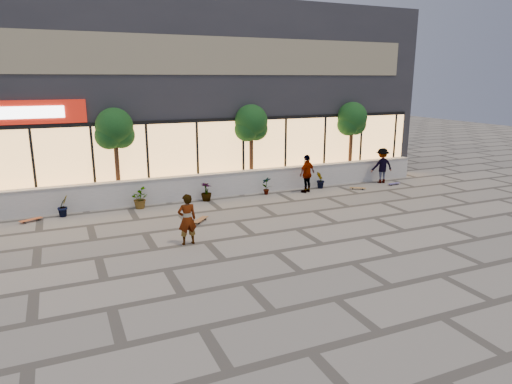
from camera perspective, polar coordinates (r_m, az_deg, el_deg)
name	(u,v)px	position (r m, az deg, el deg)	size (l,w,h in m)	color
ground	(275,252)	(13.77, 2.41, -7.48)	(80.00, 80.00, 0.00)	gray
planter_wall	(205,186)	(19.86, -6.44, 0.77)	(22.00, 0.42, 1.04)	silver
retail_building	(171,94)	(24.65, -10.57, 11.92)	(24.00, 9.17, 8.50)	#25262B
shrub_b	(63,206)	(18.54, -22.97, -1.62)	(0.45, 0.36, 0.81)	#113614
shrub_c	(139,198)	(18.74, -14.42, -0.77)	(0.73, 0.63, 0.81)	#113614
shrub_d	(206,192)	(19.35, -6.23, 0.06)	(0.45, 0.45, 0.81)	#113614
shrub_e	(266,186)	(20.33, 1.31, 0.82)	(0.43, 0.29, 0.81)	#113614
shrub_f	(320,180)	(21.63, 8.06, 1.48)	(0.45, 0.36, 0.81)	#113614
tree_midwest	(115,131)	(19.43, -17.25, 7.31)	(1.60, 1.50, 3.92)	#4B2B1A
tree_mideast	(251,125)	(20.96, -0.60, 8.37)	(1.60, 1.50, 3.92)	#4B2B1A
tree_east	(352,121)	(23.65, 11.90, 8.71)	(1.60, 1.50, 3.92)	#4B2B1A
skater_center	(187,219)	(14.28, -8.61, -3.40)	(0.59, 0.39, 1.61)	white
skater_right_near	(307,174)	(20.72, 6.40, 2.30)	(1.02, 0.42, 1.74)	white
skater_right_far	(382,166)	(23.38, 15.48, 3.20)	(1.12, 0.64, 1.73)	maroon
skateboard_center	(200,220)	(16.62, -6.97, -3.45)	(0.75, 0.78, 0.10)	brown
skateboard_left	(31,220)	(18.42, -26.31, -3.12)	(0.79, 0.52, 0.09)	#BE5123
skateboard_right_near	(358,188)	(21.82, 12.59, 0.50)	(0.71, 0.57, 0.09)	brown
skateboard_right_far	(394,183)	(23.21, 16.86, 1.03)	(0.73, 0.27, 0.09)	#4F4783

